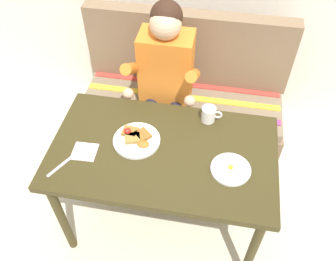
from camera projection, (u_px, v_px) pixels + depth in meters
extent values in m
plane|color=beige|center=(164.00, 218.00, 2.43)|extent=(8.00, 8.00, 0.00)
cube|color=#372F15|center=(163.00, 152.00, 1.90)|extent=(1.20, 0.70, 0.04)
cylinder|color=#372F15|center=(62.00, 218.00, 2.05)|extent=(0.05, 0.05, 0.69)
cylinder|color=#372F15|center=(252.00, 250.00, 1.92)|extent=(0.05, 0.05, 0.69)
cylinder|color=#372F15|center=(94.00, 142.00, 2.43)|extent=(0.05, 0.05, 0.69)
cylinder|color=#372F15|center=(254.00, 165.00, 2.30)|extent=(0.05, 0.05, 0.69)
cube|color=#786148|center=(181.00, 122.00, 2.76)|extent=(1.44, 0.56, 0.40)
cube|color=#7F6D55|center=(182.00, 100.00, 2.59)|extent=(1.40, 0.52, 0.06)
cube|color=#786148|center=(188.00, 48.00, 2.51)|extent=(1.44, 0.12, 0.54)
cube|color=#93387A|center=(179.00, 110.00, 2.47)|extent=(1.38, 0.05, 0.01)
cube|color=yellow|center=(182.00, 97.00, 2.56)|extent=(1.38, 0.05, 0.01)
cube|color=#C63D33|center=(185.00, 84.00, 2.66)|extent=(1.38, 0.05, 0.01)
cube|color=orange|center=(166.00, 67.00, 2.32)|extent=(0.34, 0.22, 0.48)
sphere|color=#DBAD89|center=(166.00, 24.00, 2.06)|extent=(0.19, 0.19, 0.19)
sphere|color=#331E14|center=(166.00, 16.00, 2.06)|extent=(0.19, 0.19, 0.19)
cylinder|color=orange|center=(132.00, 68.00, 2.19)|extent=(0.07, 0.29, 0.23)
cylinder|color=orange|center=(193.00, 75.00, 2.15)|extent=(0.07, 0.29, 0.23)
sphere|color=#DBAD89|center=(128.00, 93.00, 2.19)|extent=(0.07, 0.07, 0.07)
sphere|color=#DBAD89|center=(190.00, 101.00, 2.14)|extent=(0.07, 0.07, 0.07)
cylinder|color=#232333|center=(149.00, 110.00, 2.39)|extent=(0.09, 0.34, 0.09)
cylinder|color=#232333|center=(146.00, 154.00, 2.47)|extent=(0.08, 0.08, 0.52)
cube|color=black|center=(145.00, 180.00, 2.61)|extent=(0.09, 0.20, 0.05)
cylinder|color=#232333|center=(174.00, 113.00, 2.37)|extent=(0.09, 0.34, 0.09)
cylinder|color=#232333|center=(170.00, 157.00, 2.45)|extent=(0.08, 0.08, 0.52)
cube|color=black|center=(168.00, 184.00, 2.59)|extent=(0.09, 0.20, 0.05)
cylinder|color=white|center=(137.00, 140.00, 1.92)|extent=(0.25, 0.25, 0.02)
cube|color=olive|center=(132.00, 138.00, 1.91)|extent=(0.10, 0.09, 0.02)
cube|color=olive|center=(130.00, 132.00, 1.94)|extent=(0.09, 0.07, 0.02)
cube|color=brown|center=(143.00, 135.00, 1.93)|extent=(0.10, 0.10, 0.02)
sphere|color=red|center=(128.00, 131.00, 1.93)|extent=(0.04, 0.04, 0.04)
ellipsoid|color=#CC6623|center=(143.00, 145.00, 1.88)|extent=(0.06, 0.05, 0.02)
cylinder|color=white|center=(231.00, 169.00, 1.80)|extent=(0.20, 0.20, 0.01)
ellipsoid|color=white|center=(231.00, 168.00, 1.79)|extent=(0.09, 0.08, 0.01)
sphere|color=yellow|center=(231.00, 167.00, 1.78)|extent=(0.03, 0.03, 0.03)
cylinder|color=white|center=(208.00, 114.00, 2.01)|extent=(0.08, 0.08, 0.09)
cylinder|color=brown|center=(209.00, 109.00, 1.98)|extent=(0.07, 0.07, 0.01)
torus|color=white|center=(218.00, 115.00, 2.00)|extent=(0.05, 0.01, 0.05)
cube|color=silver|center=(85.00, 152.00, 1.88)|extent=(0.13, 0.12, 0.01)
cube|color=silver|center=(61.00, 166.00, 1.82)|extent=(0.09, 0.16, 0.00)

